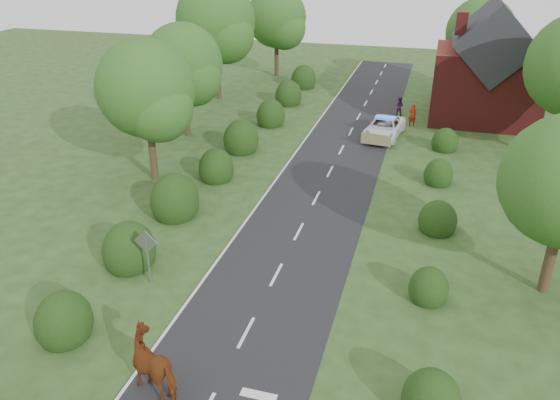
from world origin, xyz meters
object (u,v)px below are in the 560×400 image
(police_van, at_px, (384,128))
(pedestrian_purple, at_px, (399,106))
(pedestrian_red, at_px, (412,115))
(road_sign, at_px, (147,249))
(cow, at_px, (158,366))

(police_van, distance_m, pedestrian_purple, 5.74)
(pedestrian_red, bearing_deg, pedestrian_purple, -90.23)
(road_sign, xyz_separation_m, police_van, (7.50, 21.51, -0.95))
(cow, relative_size, pedestrian_purple, 1.61)
(pedestrian_red, xyz_separation_m, pedestrian_purple, (-1.20, 2.45, -0.11))
(pedestrian_red, height_order, pedestrian_purple, pedestrian_red)
(cow, distance_m, police_van, 27.16)
(police_van, bearing_deg, pedestrian_purple, 90.83)
(cow, height_order, police_van, cow)
(road_sign, distance_m, pedestrian_purple, 28.41)
(police_van, relative_size, pedestrian_purple, 3.47)
(cow, bearing_deg, pedestrian_red, -173.59)
(pedestrian_red, relative_size, pedestrian_purple, 1.14)
(police_van, xyz_separation_m, pedestrian_red, (1.78, 3.26, 0.17))
(road_sign, distance_m, police_van, 22.80)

